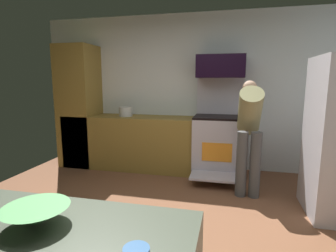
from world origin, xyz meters
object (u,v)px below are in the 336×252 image
Objects in this scene: mixing_bowl_large at (36,216)px; oven_range at (218,143)px; stock_pot at (126,112)px; microwave at (221,66)px; person_cook at (249,127)px.

oven_range is at bearing 79.62° from mixing_bowl_large.
microwave is at bearing 2.92° from stock_pot.
person_cook is 6.57× the size of stock_pot.
oven_range is 2.09× the size of microwave.
person_cook is at bearing 69.16° from mixing_bowl_large.
microwave is 2.69× the size of mixing_bowl_large.
stock_pot is at bearing 105.92° from mixing_bowl_large.
microwave is 1.74m from stock_pot.
oven_range is 0.84m from person_cook.
stock_pot is (-1.57, 0.01, 0.47)m from oven_range.
mixing_bowl_large is at bearing -100.11° from microwave.
stock_pot is (-1.99, 0.64, 0.08)m from person_cook.
oven_range reaches higher than person_cook.
person_cook is at bearing -17.71° from stock_pot.
stock_pot is at bearing 162.29° from person_cook.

